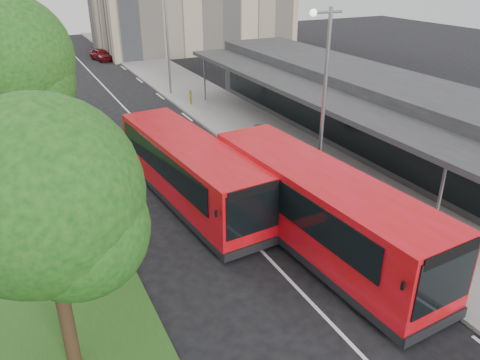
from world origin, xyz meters
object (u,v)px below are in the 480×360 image
object	(u,v)px
tree_mid	(10,68)
bus_second	(190,171)
bus_main	(318,210)
car_near	(101,54)
lamp_post_far	(166,34)
tree_near	(43,207)
car_far	(60,49)
lamp_post_near	(323,96)
tree_far	(3,42)
bollard	(191,97)
litter_bin	(259,134)

from	to	relation	value
tree_mid	bus_second	distance (m)	8.78
bus_main	car_near	distance (m)	40.11
lamp_post_far	bus_second	bearing A→B (deg)	-105.84
tree_near	car_far	xyz separation A→B (m)	(5.65, 46.90, -4.04)
lamp_post_near	lamp_post_far	distance (m)	20.00
lamp_post_near	car_far	xyz separation A→B (m)	(-5.48, 41.95, -4.04)
tree_far	car_near	world-z (taller)	tree_far
tree_near	tree_mid	bearing A→B (deg)	90.00
tree_near	car_far	world-z (taller)	tree_near
bollard	bus_main	bearing A→B (deg)	-97.57
bus_second	bollard	world-z (taller)	bus_second
bus_main	bus_second	distance (m)	6.16
lamp_post_far	car_far	bearing A→B (deg)	104.02
tree_near	tree_mid	size ratio (longest dim) A/B	0.84
litter_bin	tree_mid	bearing A→B (deg)	-179.31
tree_far	car_near	bearing A→B (deg)	62.73
tree_far	lamp_post_near	bearing A→B (deg)	-59.71
bus_main	car_far	size ratio (longest dim) A/B	2.66
bus_second	car_far	bearing A→B (deg)	85.79
bus_main	bus_second	bearing A→B (deg)	114.02
tree_far	bollard	distance (m)	12.61
tree_far	bollard	size ratio (longest dim) A/B	7.74
bus_second	litter_bin	bearing A→B (deg)	34.18
car_far	car_near	bearing A→B (deg)	-56.87
car_near	car_far	size ratio (longest dim) A/B	0.87
lamp_post_far	car_far	world-z (taller)	lamp_post_far
tree_far	lamp_post_far	bearing A→B (deg)	4.87
tree_far	bollard	xyz separation A→B (m)	(11.54, -2.62, -4.35)
litter_bin	bus_second	bearing A→B (deg)	-140.95
litter_bin	lamp_post_far	bearing A→B (deg)	94.65
tree_far	litter_bin	distance (m)	17.54
bus_main	litter_bin	world-z (taller)	bus_main
tree_near	lamp_post_far	world-z (taller)	lamp_post_far
tree_far	lamp_post_far	distance (m)	11.17
tree_near	tree_mid	xyz separation A→B (m)	(-0.00, 12.00, 0.87)
bus_second	bollard	size ratio (longest dim) A/B	10.33
car_far	tree_near	bearing A→B (deg)	-98.98
tree_mid	bollard	distance (m)	15.67
tree_mid	lamp_post_far	world-z (taller)	tree_mid
tree_mid	litter_bin	size ratio (longest dim) A/B	8.77
tree_mid	car_far	xyz separation A→B (m)	(5.65, 34.90, -4.92)
litter_bin	lamp_post_near	bearing A→B (deg)	-98.23
tree_near	lamp_post_near	size ratio (longest dim) A/B	0.91
tree_near	tree_far	distance (m)	24.00
tree_far	bus_main	bearing A→B (deg)	-68.11
bus_second	car_near	xyz separation A→B (m)	(3.11, 34.63, -0.87)
lamp_post_far	lamp_post_near	bearing A→B (deg)	-90.00
litter_bin	car_far	size ratio (longest dim) A/B	0.24
lamp_post_near	litter_bin	size ratio (longest dim) A/B	8.10
lamp_post_near	litter_bin	bearing A→B (deg)	81.77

